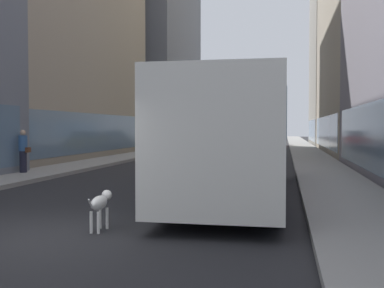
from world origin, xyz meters
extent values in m
plane|color=#232326|center=(0.00, 35.00, 0.00)|extent=(120.00, 120.00, 0.00)
cube|color=gray|center=(-5.70, 35.00, 0.07)|extent=(2.40, 110.00, 0.15)
cube|color=gray|center=(5.70, 35.00, 0.07)|extent=(2.40, 110.00, 0.15)
cube|color=#A0937F|center=(-11.90, 20.81, 10.10)|extent=(8.52, 19.89, 20.20)
cube|color=slate|center=(-7.66, 20.81, 1.60)|extent=(0.08, 17.90, 2.40)
cube|color=slate|center=(-11.90, 41.35, 12.65)|extent=(11.22, 16.80, 25.31)
cube|color=slate|center=(-6.31, 41.35, 1.60)|extent=(0.08, 15.12, 2.40)
cube|color=slate|center=(6.98, 7.42, 1.60)|extent=(0.08, 20.55, 2.40)
cube|color=slate|center=(7.15, 30.32, 1.60)|extent=(0.08, 18.35, 2.40)
cube|color=gray|center=(11.90, 48.40, 14.92)|extent=(9.58, 14.58, 29.85)
cube|color=slate|center=(7.13, 48.40, 1.60)|extent=(0.08, 13.12, 2.40)
cube|color=silver|center=(2.80, 5.93, 1.67)|extent=(2.55, 11.50, 2.75)
cube|color=slate|center=(2.80, 5.93, 2.17)|extent=(2.57, 11.04, 0.90)
cube|color=black|center=(2.80, 11.63, 0.55)|extent=(2.55, 0.16, 0.44)
cylinder|color=black|center=(1.67, 9.48, 0.50)|extent=(0.30, 1.00, 1.00)
cylinder|color=black|center=(3.92, 9.48, 0.50)|extent=(0.30, 1.00, 1.00)
cylinder|color=black|center=(1.67, 1.78, 0.50)|extent=(0.30, 1.00, 1.00)
cylinder|color=black|center=(3.92, 1.78, 0.50)|extent=(0.30, 1.00, 1.00)
cube|color=silver|center=(1.34, 11.08, 2.50)|extent=(0.08, 0.24, 0.40)
cube|color=red|center=(2.80, 42.17, 0.70)|extent=(1.87, 4.08, 0.75)
cube|color=slate|center=(2.80, 41.96, 1.35)|extent=(1.72, 1.83, 0.55)
cylinder|color=black|center=(1.98, 43.79, 0.32)|extent=(0.22, 0.64, 0.64)
cylinder|color=black|center=(3.62, 43.79, 0.32)|extent=(0.22, 0.64, 0.64)
cylinder|color=black|center=(1.98, 40.55, 0.32)|extent=(0.22, 0.64, 0.64)
cylinder|color=black|center=(3.62, 40.55, 0.32)|extent=(0.22, 0.64, 0.64)
cube|color=silver|center=(-1.20, 40.34, 0.70)|extent=(1.93, 4.39, 0.75)
cube|color=slate|center=(-1.20, 40.12, 1.35)|extent=(1.78, 1.97, 0.55)
cylinder|color=black|center=(-2.06, 42.11, 0.32)|extent=(0.22, 0.64, 0.64)
cylinder|color=black|center=(-0.34, 42.11, 0.32)|extent=(0.22, 0.64, 0.64)
cylinder|color=black|center=(-2.06, 38.56, 0.32)|extent=(0.22, 0.64, 0.64)
cylinder|color=black|center=(-0.34, 38.56, 0.32)|extent=(0.22, 0.64, 0.64)
cube|color=yellow|center=(-2.80, 29.22, 0.70)|extent=(1.94, 4.69, 0.75)
cube|color=slate|center=(-2.80, 28.99, 1.35)|extent=(1.78, 2.11, 0.55)
cylinder|color=black|center=(-3.66, 31.15, 0.32)|extent=(0.22, 0.64, 0.64)
cylinder|color=black|center=(-1.94, 31.15, 0.32)|extent=(0.22, 0.64, 0.64)
cylinder|color=black|center=(-3.66, 27.29, 0.32)|extent=(0.22, 0.64, 0.64)
cylinder|color=black|center=(-1.94, 27.29, 0.32)|extent=(0.22, 0.64, 0.64)
ellipsoid|color=white|center=(0.67, 0.63, 0.53)|extent=(0.22, 0.60, 0.26)
sphere|color=white|center=(0.67, 1.01, 0.62)|extent=(0.20, 0.20, 0.20)
sphere|color=black|center=(0.61, 1.03, 0.64)|extent=(0.07, 0.07, 0.07)
sphere|color=black|center=(0.73, 1.03, 0.64)|extent=(0.07, 0.07, 0.07)
cylinder|color=white|center=(0.67, 0.23, 0.58)|extent=(0.03, 0.16, 0.19)
cylinder|color=white|center=(0.60, 0.84, 0.20)|extent=(0.06, 0.06, 0.40)
cylinder|color=white|center=(0.74, 0.84, 0.20)|extent=(0.06, 0.06, 0.40)
cylinder|color=white|center=(0.60, 0.42, 0.20)|extent=(0.06, 0.06, 0.40)
cylinder|color=white|center=(0.74, 0.42, 0.20)|extent=(0.06, 0.06, 0.40)
sphere|color=black|center=(0.72, 0.73, 0.57)|extent=(0.04, 0.04, 0.04)
sphere|color=black|center=(0.61, 0.55, 0.55)|extent=(0.04, 0.04, 0.04)
sphere|color=black|center=(0.69, 0.45, 0.59)|extent=(0.04, 0.04, 0.04)
cylinder|color=#1E1E2D|center=(-6.10, 9.22, 0.57)|extent=(0.28, 0.28, 0.85)
cylinder|color=#33598C|center=(-6.10, 9.22, 1.31)|extent=(0.34, 0.34, 0.62)
sphere|color=tan|center=(-6.10, 9.22, 1.73)|extent=(0.22, 0.22, 0.22)
cube|color=#59331E|center=(-5.88, 9.22, 1.05)|extent=(0.12, 0.24, 0.20)
camera|label=1|loc=(4.05, -7.46, 1.93)|focal=43.50mm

